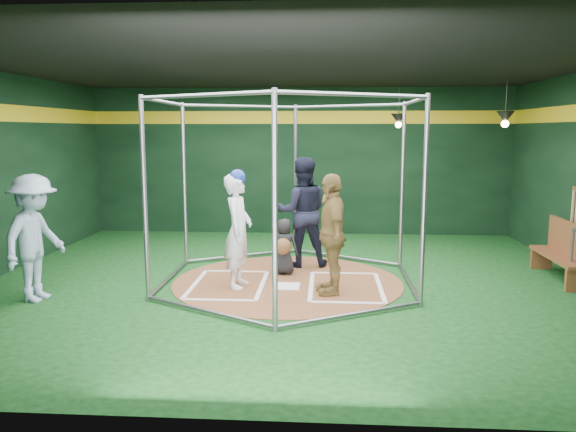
# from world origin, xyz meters

# --- Properties ---
(room_shell) EXTENTS (10.10, 9.10, 3.53)m
(room_shell) POSITION_xyz_m (0.00, 0.01, 1.75)
(room_shell) COLOR #0C3510
(room_shell) RESTS_ON ground
(clay_disc) EXTENTS (3.80, 3.80, 0.01)m
(clay_disc) POSITION_xyz_m (0.00, 0.00, 0.01)
(clay_disc) COLOR brown
(clay_disc) RESTS_ON ground
(home_plate) EXTENTS (0.43, 0.43, 0.01)m
(home_plate) POSITION_xyz_m (0.00, -0.30, 0.02)
(home_plate) COLOR white
(home_plate) RESTS_ON clay_disc
(batter_box_left) EXTENTS (1.17, 1.77, 0.01)m
(batter_box_left) POSITION_xyz_m (-0.95, -0.25, 0.02)
(batter_box_left) COLOR white
(batter_box_left) RESTS_ON clay_disc
(batter_box_right) EXTENTS (1.17, 1.77, 0.01)m
(batter_box_right) POSITION_xyz_m (0.95, -0.25, 0.02)
(batter_box_right) COLOR white
(batter_box_right) RESTS_ON clay_disc
(batting_cage) EXTENTS (4.05, 4.67, 3.00)m
(batting_cage) POSITION_xyz_m (-0.00, -0.00, 1.50)
(batting_cage) COLOR gray
(batting_cage) RESTS_ON ground
(pendant_lamp_near) EXTENTS (0.34, 0.34, 0.90)m
(pendant_lamp_near) POSITION_xyz_m (2.20, 3.60, 2.74)
(pendant_lamp_near) COLOR black
(pendant_lamp_near) RESTS_ON room_shell
(pendant_lamp_far) EXTENTS (0.34, 0.34, 0.90)m
(pendant_lamp_far) POSITION_xyz_m (4.00, 2.00, 2.74)
(pendant_lamp_far) COLOR black
(pendant_lamp_far) RESTS_ON room_shell
(batter_figure) EXTENTS (0.49, 0.70, 1.89)m
(batter_figure) POSITION_xyz_m (-0.76, -0.34, 0.95)
(batter_figure) COLOR white
(batter_figure) RESTS_ON clay_disc
(visitor_leopard) EXTENTS (0.61, 1.14, 1.85)m
(visitor_leopard) POSITION_xyz_m (0.71, -0.60, 0.94)
(visitor_leopard) COLOR tan
(visitor_leopard) RESTS_ON clay_disc
(catcher_figure) EXTENTS (0.52, 0.58, 0.98)m
(catcher_figure) POSITION_xyz_m (-0.10, 0.48, 0.51)
(catcher_figure) COLOR black
(catcher_figure) RESTS_ON clay_disc
(umpire) EXTENTS (1.07, 0.88, 2.01)m
(umpire) POSITION_xyz_m (0.19, 1.15, 1.01)
(umpire) COLOR black
(umpire) RESTS_ON clay_disc
(bystander_blue) EXTENTS (0.88, 1.31, 1.88)m
(bystander_blue) POSITION_xyz_m (-3.64, -1.22, 0.94)
(bystander_blue) COLOR #98AFC9
(bystander_blue) RESTS_ON ground
(dugout_bench) EXTENTS (0.39, 1.69, 0.98)m
(dugout_bench) POSITION_xyz_m (4.63, 0.48, 0.50)
(dugout_bench) COLOR brown
(dugout_bench) RESTS_ON ground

